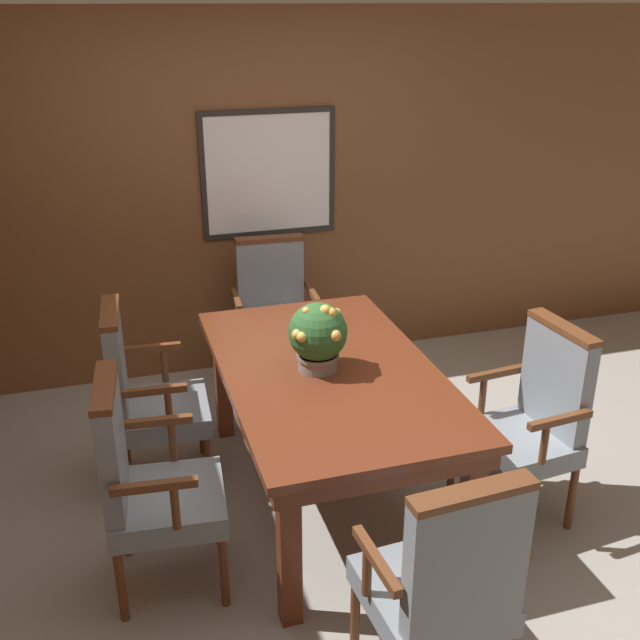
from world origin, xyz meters
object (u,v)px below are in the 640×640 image
object	(u,v)px
chair_head_near	(445,582)
potted_plant	(318,336)
chair_left_near	(146,480)
dining_table	(329,385)
chair_head_far	(274,313)
chair_left_far	(144,393)
chair_right_near	(531,418)

from	to	relation	value
chair_head_near	potted_plant	size ratio (longest dim) A/B	2.90
chair_left_near	dining_table	bearing A→B (deg)	-62.77
dining_table	chair_head_far	xyz separation A→B (m)	(0.02, 1.29, -0.12)
chair_head_far	chair_left_far	distance (m)	1.27
chair_left_far	chair_right_near	distance (m)	2.01
chair_left_near	chair_left_far	world-z (taller)	same
dining_table	chair_right_near	world-z (taller)	chair_right_near
chair_left_far	potted_plant	world-z (taller)	potted_plant
chair_head_far	chair_right_near	distance (m)	1.92
chair_left_near	chair_right_near	world-z (taller)	same
dining_table	chair_left_far	bearing A→B (deg)	154.87
chair_head_near	chair_head_far	bearing A→B (deg)	-93.82
chair_left_far	chair_head_near	bearing A→B (deg)	-148.73
chair_left_near	potted_plant	xyz separation A→B (m)	(0.89, 0.38, 0.40)
dining_table	chair_head_near	bearing A→B (deg)	-89.04
chair_left_far	potted_plant	xyz separation A→B (m)	(0.84, -0.42, 0.40)
chair_left_near	chair_right_near	size ratio (longest dim) A/B	1.00
dining_table	chair_left_near	world-z (taller)	chair_left_near
chair_head_near	chair_left_far	world-z (taller)	same
chair_head_far	chair_left_far	world-z (taller)	same
potted_plant	chair_left_far	bearing A→B (deg)	153.57
dining_table	potted_plant	size ratio (longest dim) A/B	4.95
chair_head_far	chair_head_near	bearing A→B (deg)	-86.25
chair_right_near	dining_table	bearing A→B (deg)	-119.14
chair_head_far	chair_head_near	xyz separation A→B (m)	(-0.00, -2.61, 0.00)
chair_left_near	chair_right_near	xyz separation A→B (m)	(1.88, -0.02, 0.00)
chair_left_far	chair_right_near	xyz separation A→B (m)	(1.83, -0.83, 0.00)
dining_table	chair_head_far	world-z (taller)	chair_head_far
chair_head_far	dining_table	bearing A→B (deg)	-87.29
chair_head_far	potted_plant	xyz separation A→B (m)	(-0.08, -1.29, 0.40)
chair_head_near	chair_left_far	xyz separation A→B (m)	(-0.92, 1.74, 0.00)
dining_table	chair_head_near	world-z (taller)	chair_head_near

